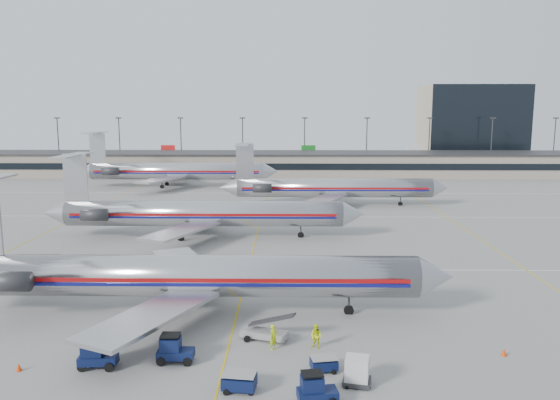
{
  "coord_description": "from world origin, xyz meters",
  "views": [
    {
      "loc": [
        4.31,
        -47.0,
        16.83
      ],
      "look_at": [
        3.14,
        29.18,
        4.5
      ],
      "focal_mm": 35.0,
      "sensor_mm": 36.0,
      "label": 1
    }
  ],
  "objects_px": {
    "tug_center": "(173,350)",
    "uld_container": "(357,371)",
    "jet_second_row": "(198,213)",
    "jet_foreground": "(181,275)",
    "belt_loader": "(265,332)"
  },
  "relations": [
    {
      "from": "tug_center",
      "to": "uld_container",
      "type": "relative_size",
      "value": 1.24
    },
    {
      "from": "belt_loader",
      "to": "tug_center",
      "type": "bearing_deg",
      "value": -129.29
    },
    {
      "from": "tug_center",
      "to": "belt_loader",
      "type": "height_order",
      "value": "belt_loader"
    },
    {
      "from": "uld_container",
      "to": "belt_loader",
      "type": "bearing_deg",
      "value": 143.64
    },
    {
      "from": "jet_foreground",
      "to": "belt_loader",
      "type": "height_order",
      "value": "jet_foreground"
    },
    {
      "from": "jet_second_row",
      "to": "tug_center",
      "type": "height_order",
      "value": "jet_second_row"
    },
    {
      "from": "uld_container",
      "to": "belt_loader",
      "type": "distance_m",
      "value": 9.07
    },
    {
      "from": "jet_foreground",
      "to": "belt_loader",
      "type": "relative_size",
      "value": 10.34
    },
    {
      "from": "jet_foreground",
      "to": "tug_center",
      "type": "relative_size",
      "value": 17.88
    },
    {
      "from": "belt_loader",
      "to": "jet_foreground",
      "type": "bearing_deg",
      "value": 162.11
    },
    {
      "from": "tug_center",
      "to": "uld_container",
      "type": "bearing_deg",
      "value": -13.07
    },
    {
      "from": "jet_second_row",
      "to": "tug_center",
      "type": "bearing_deg",
      "value": -83.17
    },
    {
      "from": "jet_foreground",
      "to": "belt_loader",
      "type": "bearing_deg",
      "value": -35.97
    },
    {
      "from": "jet_second_row",
      "to": "uld_container",
      "type": "height_order",
      "value": "jet_second_row"
    },
    {
      "from": "jet_second_row",
      "to": "uld_container",
      "type": "distance_m",
      "value": 43.75
    }
  ]
}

